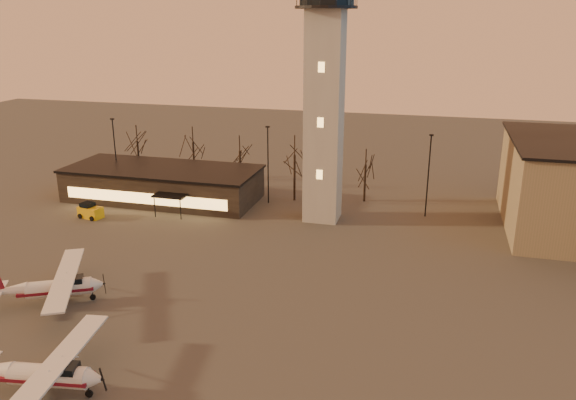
{
  "coord_description": "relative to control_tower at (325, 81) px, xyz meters",
  "views": [
    {
      "loc": [
        12.62,
        -32.66,
        23.04
      ],
      "look_at": [
        0.31,
        13.0,
        7.67
      ],
      "focal_mm": 35.0,
      "sensor_mm": 36.0,
      "label": 1
    }
  ],
  "objects": [
    {
      "name": "terminal",
      "position": [
        -21.99,
        1.98,
        -14.17
      ],
      "size": [
        25.4,
        12.2,
        4.3
      ],
      "color": "black",
      "rests_on": "ground"
    },
    {
      "name": "light_poles",
      "position": [
        0.5,
        1.0,
        -10.92
      ],
      "size": [
        58.5,
        12.25,
        10.14
      ],
      "color": "black",
      "rests_on": "ground"
    },
    {
      "name": "cessna_front",
      "position": [
        -9.86,
        -37.19,
        -15.17
      ],
      "size": [
        9.73,
        12.26,
        3.37
      ],
      "rotation": [
        0.0,
        0.0,
        0.15
      ],
      "color": "silver",
      "rests_on": "ground"
    },
    {
      "name": "cessna_rear",
      "position": [
        -16.94,
        -26.49,
        -15.16
      ],
      "size": [
        9.88,
        11.69,
        3.42
      ],
      "rotation": [
        0.0,
        0.0,
        0.49
      ],
      "color": "silver",
      "rests_on": "ground"
    },
    {
      "name": "tree_row",
      "position": [
        -13.7,
        9.16,
        -10.39
      ],
      "size": [
        37.2,
        9.2,
        8.8
      ],
      "color": "black",
      "rests_on": "ground"
    },
    {
      "name": "control_tower",
      "position": [
        0.0,
        0.0,
        0.0
      ],
      "size": [
        6.8,
        6.8,
        32.6
      ],
      "color": "#9E9B95",
      "rests_on": "ground"
    },
    {
      "name": "service_cart",
      "position": [
        -27.16,
        -7.06,
        -15.62
      ],
      "size": [
        3.16,
        2.34,
        1.84
      ],
      "rotation": [
        0.0,
        0.0,
        -0.21
      ],
      "color": "gold",
      "rests_on": "ground"
    },
    {
      "name": "ground",
      "position": [
        0.0,
        -30.0,
        -16.33
      ],
      "size": [
        220.0,
        220.0,
        0.0
      ],
      "primitive_type": "plane",
      "color": "#3D3B38",
      "rests_on": "ground"
    }
  ]
}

